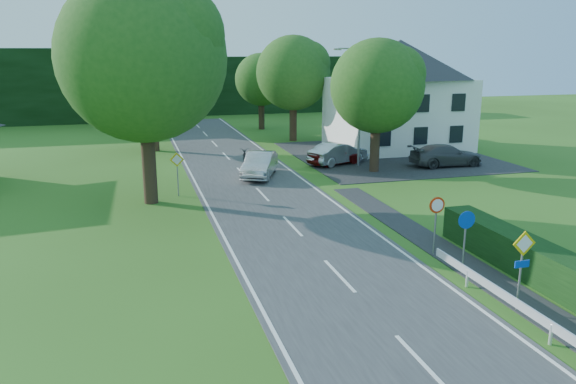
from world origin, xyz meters
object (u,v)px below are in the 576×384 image
object	(u,v)px
parked_car_red	(334,155)
moving_car	(260,165)
parasol	(397,140)
streetlight	(358,101)
parked_car_grey	(446,155)
parked_car_silver_b	(444,141)
parked_car_silver_a	(338,153)
motorcycle	(245,154)

from	to	relation	value
parked_car_red	moving_car	bearing A→B (deg)	95.09
moving_car	parasol	distance (m)	13.16
streetlight	moving_car	world-z (taller)	streetlight
parked_car_red	parked_car_grey	distance (m)	7.70
parked_car_red	parasol	size ratio (longest dim) A/B	1.74
parked_car_grey	parked_car_silver_b	distance (m)	6.53
parked_car_silver_a	parked_car_silver_b	size ratio (longest dim) A/B	0.85
moving_car	parked_car_red	bearing A→B (deg)	45.41
parked_car_silver_a	parked_car_grey	bearing A→B (deg)	-135.64
moving_car	parked_car_silver_a	size ratio (longest dim) A/B	1.03
moving_car	parked_car_red	size ratio (longest dim) A/B	1.20
streetlight	moving_car	xyz separation A→B (m)	(-7.18, -1.56, -3.65)
parasol	parked_car_silver_a	bearing A→B (deg)	-155.29
parked_car_red	parasol	distance (m)	6.84
parked_car_grey	moving_car	bearing A→B (deg)	89.98
moving_car	motorcycle	size ratio (longest dim) A/B	2.50
moving_car	parked_car_grey	world-z (taller)	moving_car
parked_car_red	parasol	bearing A→B (deg)	-82.91
parasol	parked_car_silver_b	bearing A→B (deg)	4.19
motorcycle	parked_car_red	size ratio (longest dim) A/B	0.48
parked_car_silver_b	parked_car_silver_a	bearing A→B (deg)	104.85
parked_car_red	parked_car_grey	xyz separation A→B (m)	(7.27, -2.54, 0.07)
moving_car	motorcycle	bearing A→B (deg)	111.78
moving_car	parked_car_grey	size ratio (longest dim) A/B	0.92
moving_car	streetlight	bearing A→B (deg)	35.20
streetlight	parked_car_silver_b	xyz separation A→B (m)	(9.14, 4.00, -3.68)
parked_car_silver_a	moving_car	bearing A→B (deg)	87.98
moving_car	parked_car_silver_a	xyz separation A→B (m)	(6.22, 2.56, -0.02)
moving_car	parked_car_red	distance (m)	6.33
streetlight	motorcycle	bearing A→B (deg)	151.98
parked_car_silver_b	parasol	world-z (taller)	parasol
motorcycle	parked_car_red	xyz separation A→B (m)	(5.74, -2.91, 0.17)
streetlight	motorcycle	size ratio (longest dim) A/B	4.28
parked_car_red	parked_car_silver_a	distance (m)	0.41
moving_car	motorcycle	world-z (taller)	moving_car
parked_car_grey	parked_car_silver_b	size ratio (longest dim) A/B	0.95
streetlight	motorcycle	xyz separation A→B (m)	(-7.08, 3.77, -3.93)
motorcycle	parked_car_silver_a	bearing A→B (deg)	-12.21
motorcycle	streetlight	bearing A→B (deg)	-15.89
motorcycle	parked_car_silver_a	xyz separation A→B (m)	(6.12, -2.77, 0.26)
parked_car_silver_a	motorcycle	bearing A→B (deg)	41.27
streetlight	parked_car_silver_a	xyz separation A→B (m)	(-0.96, 1.00, -3.67)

